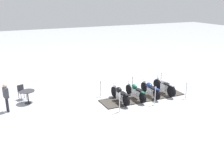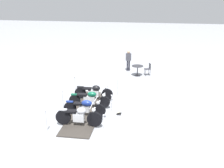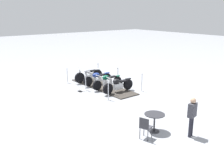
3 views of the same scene
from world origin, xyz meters
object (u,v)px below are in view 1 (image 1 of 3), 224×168
object	(u,v)px
motorcycle_black	(120,94)
stanchion_right_rear	(101,91)
stanchion_right_front	(161,82)
cafe_table	(28,94)
stanchion_right_mid	(132,87)
info_placard	(130,88)
motorcycle_chrome	(164,86)
bystander_person	(6,95)
stanchion_left_mid	(155,98)
motorcycle_forest	(135,91)
stanchion_left_front	(186,93)
motorcycle_navy	(150,88)
stanchion_left_rear	(120,105)
cafe_chair_near_table	(22,91)

from	to	relation	value
motorcycle_black	stanchion_right_rear	world-z (taller)	stanchion_right_rear
motorcycle_black	stanchion_right_rear	distance (m)	1.45
stanchion_right_front	cafe_table	bearing A→B (deg)	-95.42
stanchion_right_mid	info_placard	size ratio (longest dim) A/B	3.31
info_placard	motorcycle_chrome	bearing A→B (deg)	-47.26
bystander_person	cafe_table	bearing A→B (deg)	21.88
stanchion_left_mid	info_placard	bearing A→B (deg)	179.19
motorcycle_forest	stanchion_right_mid	bearing A→B (deg)	-23.42
bystander_person	stanchion_left_front	bearing A→B (deg)	-26.40
motorcycle_navy	stanchion_left_mid	world-z (taller)	stanchion_left_mid
stanchion_left_rear	stanchion_right_front	bearing A→B (deg)	119.91
stanchion_left_rear	bystander_person	world-z (taller)	bystander_person
motorcycle_chrome	motorcycle_forest	bearing A→B (deg)	89.22
motorcycle_forest	stanchion_left_rear	bearing A→B (deg)	126.46
motorcycle_navy	motorcycle_forest	distance (m)	1.07
cafe_table	stanchion_right_front	bearing A→B (deg)	84.58
stanchion_right_front	stanchion_left_front	xyz separation A→B (m)	(2.59, 0.02, 0.01)
stanchion_right_mid	stanchion_left_mid	distance (m)	2.59
motorcycle_forest	motorcycle_black	distance (m)	1.07
motorcycle_black	bystander_person	size ratio (longest dim) A/B	1.38
motorcycle_black	cafe_chair_near_table	xyz separation A→B (m)	(-2.92, -5.23, 0.03)
motorcycle_chrome	stanchion_left_front	xyz separation A→B (m)	(1.31, 0.71, -0.17)
cafe_table	cafe_chair_near_table	world-z (taller)	cafe_chair_near_table
stanchion_left_rear	motorcycle_navy	bearing A→B (deg)	115.75
motorcycle_forest	stanchion_left_front	distance (m)	3.13
stanchion_left_front	bystander_person	xyz separation A→B (m)	(-2.64, -10.08, 0.61)
cafe_table	motorcycle_navy	bearing A→B (deg)	73.47
stanchion_left_front	stanchion_left_rear	bearing A→B (deg)	-89.52
stanchion_left_front	cafe_chair_near_table	distance (m)	10.06
motorcycle_navy	stanchion_left_front	size ratio (longest dim) A/B	2.02
stanchion_right_front	stanchion_right_mid	size ratio (longest dim) A/B	1.01
motorcycle_forest	bystander_person	xyz separation A→B (m)	(-1.34, -7.24, 0.46)
motorcycle_black	stanchion_left_mid	distance (m)	2.08
motorcycle_chrome	stanchion_right_front	size ratio (longest dim) A/B	2.14
stanchion_left_mid	bystander_person	size ratio (longest dim) A/B	0.70
motorcycle_navy	stanchion_right_front	xyz separation A→B (m)	(-1.27, 1.75, -0.17)
bystander_person	motorcycle_chrome	bearing A→B (deg)	-19.80
motorcycle_black	stanchion_left_mid	bearing A→B (deg)	-129.06
stanchion_left_rear	info_placard	bearing A→B (deg)	142.02
cafe_chair_near_table	bystander_person	size ratio (longest dim) A/B	0.56
stanchion_right_front	cafe_table	xyz separation A→B (m)	(-0.84, -8.86, 0.24)
stanchion_right_rear	stanchion_left_mid	world-z (taller)	stanchion_left_mid
motorcycle_forest	stanchion_left_front	bearing A→B (deg)	-115.61
stanchion_right_front	bystander_person	distance (m)	10.08
motorcycle_navy	cafe_chair_near_table	distance (m)	7.91
motorcycle_chrome	stanchion_left_front	size ratio (longest dim) A/B	2.06
motorcycle_chrome	info_placard	xyz separation A→B (m)	(-1.65, -1.55, -0.45)
stanchion_right_mid	cafe_chair_near_table	world-z (taller)	stanchion_right_mid
motorcycle_forest	stanchion_left_rear	world-z (taller)	stanchion_left_rear
motorcycle_navy	stanchion_right_rear	xyz separation A→B (m)	(-1.23, -2.84, -0.13)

